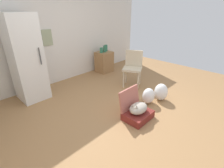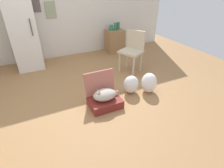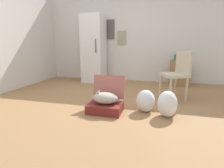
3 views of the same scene
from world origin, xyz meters
The scene contains 13 objects.
ground_plane centered at (0.00, 0.00, 0.00)m, with size 7.68×7.68×0.00m, color #9E7247.
wall_back centered at (0.00, 2.26, 1.30)m, with size 6.40×0.15×2.60m.
suitcase_base centered at (0.10, -0.46, 0.07)m, with size 0.53×0.41×0.14m, color maroon.
suitcase_lid centered at (0.10, -0.24, 0.35)m, with size 0.53×0.41×0.04m, color #B26356.
cat centered at (0.09, -0.45, 0.23)m, with size 0.48×0.28×0.21m.
plastic_bag_white centered at (0.71, -0.29, 0.18)m, with size 0.29×0.25×0.35m, color white.
plastic_bag_clear centered at (1.04, -0.41, 0.20)m, with size 0.29×0.30×0.39m, color white.
refrigerator centered at (-0.91, 1.80, 0.92)m, with size 0.58×0.65×1.85m.
side_table centered at (1.44, 1.85, 0.33)m, with size 0.48×0.42×0.65m, color olive.
vase_tall centered at (1.32, 1.84, 0.73)m, with size 0.10×0.10×0.16m, color #2D7051.
vase_short centered at (1.56, 1.89, 0.75)m, with size 0.11×0.11×0.20m, color #2D7051.
vase_round centered at (1.44, 1.83, 0.75)m, with size 0.08×0.08×0.20m, color #2D7051.
chair centered at (1.24, 0.56, 0.52)m, with size 0.59×0.61×0.92m.
Camera 2 is at (-0.85, -2.70, 1.87)m, focal length 28.24 mm.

